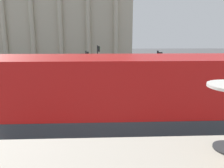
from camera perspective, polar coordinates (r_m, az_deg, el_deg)
double_decker_bus at (r=6.74m, az=-3.13°, el=-9.45°), size 10.10×2.73×4.35m
plaza_building_left at (r=52.32m, az=-15.11°, el=17.28°), size 34.27×14.42×20.20m
traffic_light_near at (r=14.62m, az=11.93°, el=2.94°), size 0.42×0.24×4.08m
traffic_light_mid at (r=22.34m, az=-6.57°, el=5.43°), size 0.42×0.24×3.62m
traffic_light_far at (r=28.44m, az=-3.63°, el=7.28°), size 0.42×0.24×3.95m
pedestrian_grey at (r=21.93m, az=11.43°, el=1.30°), size 0.32×0.32×1.60m
pedestrian_red at (r=27.05m, az=10.84°, el=3.38°), size 0.32×0.32×1.65m
pedestrian_white at (r=35.55m, az=12.38°, el=5.33°), size 0.32×0.32×1.66m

